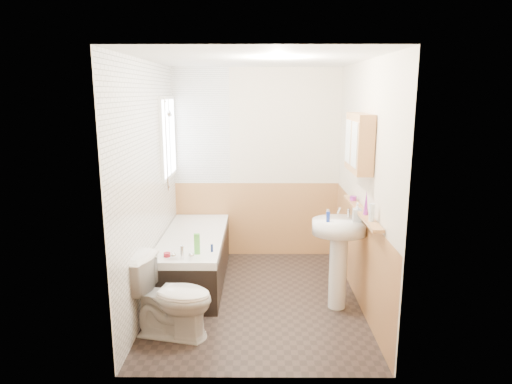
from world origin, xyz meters
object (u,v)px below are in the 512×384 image
bathtub (194,257)px  pine_shelf (361,211)px  sink (339,246)px  medicine_cabinet (359,143)px  toilet (172,297)px

bathtub → pine_shelf: 2.05m
sink → pine_shelf: 0.42m
pine_shelf → medicine_cabinet: size_ratio=2.11×
sink → pine_shelf: (0.20, -0.04, 0.37)m
bathtub → pine_shelf: pine_shelf is taller
bathtub → medicine_cabinet: size_ratio=2.83×
bathtub → medicine_cabinet: bearing=-18.6°
pine_shelf → toilet: bearing=-163.8°
toilet → pine_shelf: pine_shelf is taller
sink → medicine_cabinet: bearing=39.2°
sink → medicine_cabinet: size_ratio=1.67×
bathtub → sink: 1.75m
pine_shelf → medicine_cabinet: 0.67m
sink → medicine_cabinet: medicine_cabinet is taller
bathtub → medicine_cabinet: (1.74, -0.59, 1.41)m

